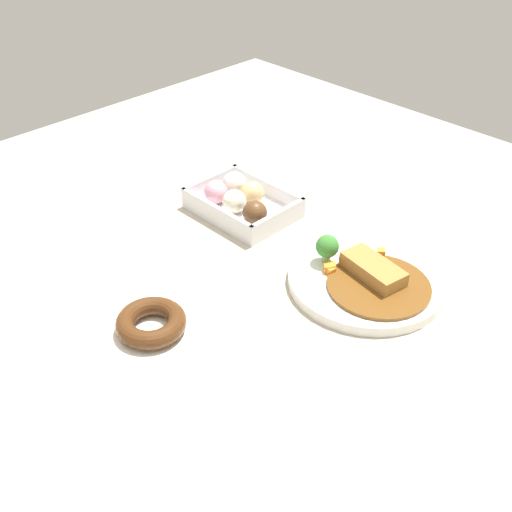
% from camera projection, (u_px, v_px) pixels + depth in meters
% --- Properties ---
extents(ground_plane, '(1.60, 1.60, 0.00)m').
position_uv_depth(ground_plane, '(251.00, 285.00, 1.03)').
color(ground_plane, '#B2A893').
extents(curry_plate, '(0.26, 0.26, 0.07)m').
position_uv_depth(curry_plate, '(366.00, 277.00, 1.02)').
color(curry_plate, white).
rests_on(curry_plate, ground_plane).
extents(donut_box, '(0.19, 0.14, 0.06)m').
position_uv_depth(donut_box, '(241.00, 202.00, 1.20)').
color(donut_box, white).
rests_on(donut_box, ground_plane).
extents(chocolate_ring_donut, '(0.16, 0.16, 0.03)m').
position_uv_depth(chocolate_ring_donut, '(151.00, 323.00, 0.93)').
color(chocolate_ring_donut, white).
rests_on(chocolate_ring_donut, ground_plane).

